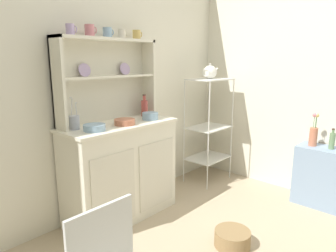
% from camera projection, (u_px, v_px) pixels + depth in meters
% --- Properties ---
extents(wall_back, '(3.84, 0.05, 2.50)m').
position_uv_depth(wall_back, '(101.00, 77.00, 2.68)').
color(wall_back, silver).
rests_on(wall_back, ground).
extents(hutch_cabinet, '(1.03, 0.45, 0.87)m').
position_uv_depth(hutch_cabinet, '(121.00, 170.00, 2.68)').
color(hutch_cabinet, silver).
rests_on(hutch_cabinet, ground).
extents(hutch_shelf_unit, '(0.96, 0.18, 0.71)m').
position_uv_depth(hutch_shelf_unit, '(106.00, 74.00, 2.61)').
color(hutch_shelf_unit, silver).
rests_on(hutch_shelf_unit, hutch_cabinet).
extents(bakers_rack, '(0.49, 0.35, 1.19)m').
position_uv_depth(bakers_rack, '(209.00, 121.00, 3.45)').
color(bakers_rack, silver).
rests_on(bakers_rack, ground).
extents(side_shelf_blue, '(0.28, 0.48, 0.58)m').
position_uv_depth(side_shelf_blue, '(322.00, 177.00, 2.92)').
color(side_shelf_blue, '#849EBC').
rests_on(side_shelf_blue, ground).
extents(floor_basket, '(0.27, 0.27, 0.13)m').
position_uv_depth(floor_basket, '(232.00, 238.00, 2.31)').
color(floor_basket, '#93754C').
rests_on(floor_basket, ground).
extents(cup_lilac_0, '(0.08, 0.07, 0.08)m').
position_uv_depth(cup_lilac_0, '(70.00, 30.00, 2.26)').
color(cup_lilac_0, '#B79ECC').
rests_on(cup_lilac_0, hutch_shelf_unit).
extents(cup_rose_1, '(0.09, 0.08, 0.09)m').
position_uv_depth(cup_rose_1, '(90.00, 31.00, 2.39)').
color(cup_rose_1, '#D17A84').
rests_on(cup_rose_1, hutch_shelf_unit).
extents(cup_sky_2, '(0.09, 0.07, 0.08)m').
position_uv_depth(cup_sky_2, '(107.00, 33.00, 2.51)').
color(cup_sky_2, '#8EB2D1').
rests_on(cup_sky_2, hutch_shelf_unit).
extents(cup_cream_3, '(0.08, 0.06, 0.08)m').
position_uv_depth(cup_cream_3, '(122.00, 34.00, 2.62)').
color(cup_cream_3, silver).
rests_on(cup_cream_3, hutch_shelf_unit).
extents(cup_gold_4, '(0.09, 0.07, 0.08)m').
position_uv_depth(cup_gold_4, '(137.00, 35.00, 2.74)').
color(cup_gold_4, '#DBB760').
rests_on(cup_gold_4, hutch_shelf_unit).
extents(bowl_mixing_large, '(0.17, 0.17, 0.05)m').
position_uv_depth(bowl_mixing_large, '(94.00, 128.00, 2.32)').
color(bowl_mixing_large, '#8EB2D1').
rests_on(bowl_mixing_large, hutch_cabinet).
extents(bowl_floral_medium, '(0.18, 0.18, 0.05)m').
position_uv_depth(bowl_floral_medium, '(125.00, 122.00, 2.53)').
color(bowl_floral_medium, '#C67556').
rests_on(bowl_floral_medium, hutch_cabinet).
extents(bowl_cream_small, '(0.15, 0.15, 0.06)m').
position_uv_depth(bowl_cream_small, '(150.00, 116.00, 2.75)').
color(bowl_cream_small, '#8EB2D1').
rests_on(bowl_cream_small, hutch_cabinet).
extents(jam_bottle, '(0.06, 0.06, 0.21)m').
position_uv_depth(jam_bottle, '(145.00, 107.00, 2.90)').
color(jam_bottle, '#B74C47').
rests_on(jam_bottle, hutch_cabinet).
extents(utensil_jar, '(0.08, 0.08, 0.25)m').
position_uv_depth(utensil_jar, '(74.00, 122.00, 2.35)').
color(utensil_jar, '#B2B7C6').
rests_on(utensil_jar, hutch_cabinet).
extents(porcelain_teapot, '(0.24, 0.15, 0.17)m').
position_uv_depth(porcelain_teapot, '(210.00, 72.00, 3.33)').
color(porcelain_teapot, white).
rests_on(porcelain_teapot, bakers_rack).
extents(flower_vase, '(0.07, 0.07, 0.32)m').
position_uv_depth(flower_vase, '(314.00, 134.00, 2.91)').
color(flower_vase, '#C67556').
rests_on(flower_vase, side_shelf_blue).
extents(oil_bottle, '(0.05, 0.05, 0.20)m').
position_uv_depth(oil_bottle, '(332.00, 140.00, 2.81)').
color(oil_bottle, '#6B8C60').
rests_on(oil_bottle, side_shelf_blue).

